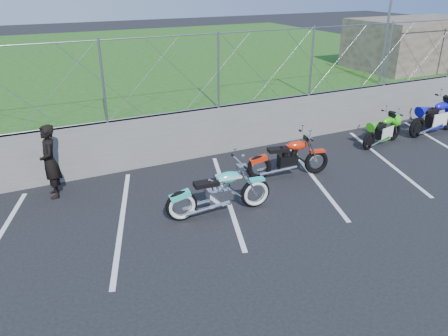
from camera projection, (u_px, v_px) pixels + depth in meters
name	position (u px, v px, depth m)	size (l,w,h in m)	color
ground	(248.00, 216.00, 9.08)	(90.00, 90.00, 0.00)	black
retaining_wall	(185.00, 136.00, 11.69)	(30.00, 0.22, 1.30)	#61605C
grass_field	(104.00, 70.00, 19.90)	(30.00, 20.00, 1.30)	#1F4D14
stone_building	(416.00, 43.00, 16.96)	(5.00, 3.00, 1.80)	brown
chain_link_fence	(183.00, 74.00, 11.03)	(28.00, 0.03, 2.00)	gray
sign_pole	(386.00, 36.00, 14.07)	(0.08, 0.08, 3.00)	gray
parking_lines	(272.00, 186.00, 10.39)	(18.29, 4.31, 0.01)	silver
cruiser_turquoise	(221.00, 194.00, 9.01)	(2.29, 0.72, 1.14)	black
naked_orange	(289.00, 159.00, 10.71)	(2.10, 0.73, 1.06)	black
sportbike_green	(383.00, 132.00, 12.76)	(1.78, 0.63, 0.93)	black
sportbike_blue	(435.00, 119.00, 13.65)	(2.20, 0.78, 1.14)	black
person_standing	(50.00, 162.00, 9.58)	(0.61, 0.40, 1.67)	black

